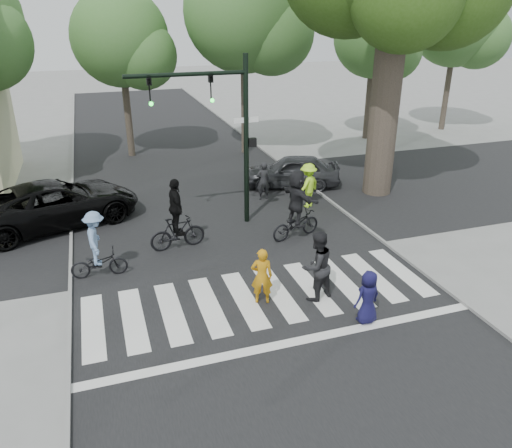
% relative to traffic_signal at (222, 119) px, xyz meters
% --- Properties ---
extents(ground, '(120.00, 120.00, 0.00)m').
position_rel_traffic_signal_xyz_m(ground, '(-0.35, -6.20, -3.90)').
color(ground, gray).
rests_on(ground, ground).
extents(road_stem, '(10.00, 70.00, 0.01)m').
position_rel_traffic_signal_xyz_m(road_stem, '(-0.35, -1.20, -3.90)').
color(road_stem, black).
rests_on(road_stem, ground).
extents(road_cross, '(70.00, 10.00, 0.01)m').
position_rel_traffic_signal_xyz_m(road_cross, '(-0.35, 1.80, -3.89)').
color(road_cross, black).
rests_on(road_cross, ground).
extents(curb_left, '(0.10, 70.00, 0.10)m').
position_rel_traffic_signal_xyz_m(curb_left, '(-5.40, -1.20, -3.85)').
color(curb_left, gray).
rests_on(curb_left, ground).
extents(curb_right, '(0.10, 70.00, 0.10)m').
position_rel_traffic_signal_xyz_m(curb_right, '(4.70, -1.20, -3.85)').
color(curb_right, gray).
rests_on(curb_right, ground).
extents(crosswalk, '(10.00, 3.85, 0.01)m').
position_rel_traffic_signal_xyz_m(crosswalk, '(-0.35, -5.54, -3.89)').
color(crosswalk, silver).
rests_on(crosswalk, ground).
extents(traffic_signal, '(4.45, 0.29, 6.00)m').
position_rel_traffic_signal_xyz_m(traffic_signal, '(0.00, 0.00, 0.00)').
color(traffic_signal, black).
rests_on(traffic_signal, ground).
extents(bg_tree_2, '(5.04, 4.80, 8.40)m').
position_rel_traffic_signal_xyz_m(bg_tree_2, '(-2.11, 10.42, 1.88)').
color(bg_tree_2, brown).
rests_on(bg_tree_2, ground).
extents(bg_tree_3, '(6.30, 6.00, 10.20)m').
position_rel_traffic_signal_xyz_m(bg_tree_3, '(3.95, 9.07, 3.04)').
color(bg_tree_3, brown).
rests_on(bg_tree_3, ground).
extents(bg_tree_4, '(4.83, 4.60, 8.15)m').
position_rel_traffic_signal_xyz_m(bg_tree_4, '(11.88, 9.93, 1.73)').
color(bg_tree_4, brown).
rests_on(bg_tree_4, ground).
extents(bg_tree_5, '(5.67, 5.40, 9.30)m').
position_rel_traffic_signal_xyz_m(bg_tree_5, '(17.92, 10.50, 2.46)').
color(bg_tree_5, brown).
rests_on(bg_tree_5, ground).
extents(pedestrian_woman, '(0.67, 0.54, 1.61)m').
position_rel_traffic_signal_xyz_m(pedestrian_woman, '(-0.44, -5.47, -3.10)').
color(pedestrian_woman, '#C17E0F').
rests_on(pedestrian_woman, ground).
extents(pedestrian_child, '(0.77, 0.57, 1.43)m').
position_rel_traffic_signal_xyz_m(pedestrian_child, '(1.78, -7.17, -3.18)').
color(pedestrian_child, '#14123D').
rests_on(pedestrian_child, ground).
extents(pedestrian_adult, '(1.16, 1.02, 2.00)m').
position_rel_traffic_signal_xyz_m(pedestrian_adult, '(1.02, -5.74, -2.90)').
color(pedestrian_adult, black).
rests_on(pedestrian_adult, ground).
extents(cyclist_left, '(1.65, 1.09, 2.06)m').
position_rel_traffic_signal_xyz_m(cyclist_left, '(-4.55, -2.60, -3.01)').
color(cyclist_left, black).
rests_on(cyclist_left, ground).
extents(cyclist_mid, '(1.89, 1.17, 2.42)m').
position_rel_traffic_signal_xyz_m(cyclist_mid, '(-2.00, -1.45, -2.91)').
color(cyclist_mid, black).
rests_on(cyclist_mid, ground).
extents(cyclist_right, '(2.01, 1.86, 2.41)m').
position_rel_traffic_signal_xyz_m(cyclist_right, '(2.02, -1.90, -2.82)').
color(cyclist_right, black).
rests_on(cyclist_right, ground).
extents(car_suv, '(6.46, 4.44, 1.64)m').
position_rel_traffic_signal_xyz_m(car_suv, '(-5.83, 1.93, -3.08)').
color(car_suv, black).
rests_on(car_suv, ground).
extents(car_grey, '(4.49, 2.89, 1.42)m').
position_rel_traffic_signal_xyz_m(car_grey, '(3.95, 3.17, -3.19)').
color(car_grey, '#2D2F31').
rests_on(car_grey, ground).
extents(bystander_hivis, '(1.34, 1.17, 1.79)m').
position_rel_traffic_signal_xyz_m(bystander_hivis, '(3.61, 0.67, -3.00)').
color(bystander_hivis, '#B8FF2A').
rests_on(bystander_hivis, ground).
extents(bystander_dark, '(0.60, 0.41, 1.61)m').
position_rel_traffic_signal_xyz_m(bystander_dark, '(2.19, 2.01, -3.10)').
color(bystander_dark, black).
rests_on(bystander_dark, ground).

